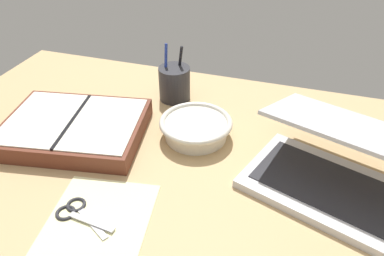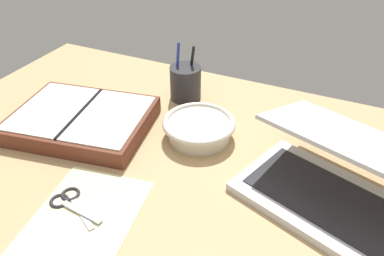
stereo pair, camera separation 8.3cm
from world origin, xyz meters
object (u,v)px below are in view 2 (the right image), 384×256
at_px(laptop, 335,180).
at_px(pen_cup, 185,82).
at_px(scissors, 69,201).
at_px(planner, 82,120).
at_px(bowl, 199,128).

distance_m(laptop, pen_cup, 0.50).
height_order(laptop, scissors, laptop).
bearing_deg(planner, pen_cup, 44.89).
height_order(laptop, bowl, laptop).
distance_m(bowl, scissors, 0.34).
distance_m(pen_cup, scissors, 0.47).
bearing_deg(pen_cup, scissors, -94.20).
height_order(laptop, pen_cup, pen_cup).
distance_m(pen_cup, planner, 0.30).
height_order(bowl, scissors, bowl).
distance_m(bowl, pen_cup, 0.20).
relative_size(planner, scissors, 2.86).
xyz_separation_m(bowl, planner, (-0.29, -0.09, -0.00)).
bearing_deg(scissors, planner, 140.22).
height_order(planner, scissors, planner).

